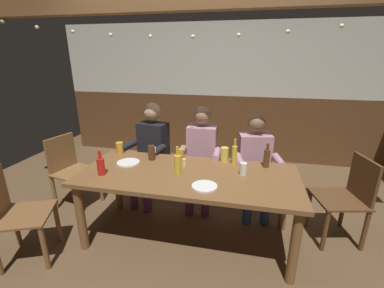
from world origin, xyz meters
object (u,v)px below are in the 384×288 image
at_px(chair_empty_near_left, 14,213).
at_px(pint_glass_5, 243,169).
at_px(plate_0, 128,163).
at_px(pint_glass_2, 152,152).
at_px(pint_glass_3, 152,153).
at_px(person_2, 255,161).
at_px(pint_glass_0, 224,155).
at_px(pint_glass_4, 120,148).
at_px(table_candle, 184,163).
at_px(bottle_2, 101,166).
at_px(person_0, 151,149).
at_px(chair_empty_far_end, 70,169).
at_px(pint_glass_1, 181,156).
at_px(bottle_1, 267,158).
at_px(bottle_0, 178,164).
at_px(plate_1, 204,186).
at_px(dining_table, 188,182).
at_px(chair_empty_near_right, 347,197).
at_px(person_1, 201,154).
at_px(bottle_3, 234,155).

relative_size(chair_empty_near_left, pint_glass_5, 7.39).
height_order(plate_0, pint_glass_2, pint_glass_2).
bearing_deg(pint_glass_3, pint_glass_5, -10.05).
bearing_deg(person_2, pint_glass_0, 32.02).
distance_m(plate_0, pint_glass_4, 0.34).
bearing_deg(table_candle, chair_empty_near_left, -150.84).
xyz_separation_m(bottle_2, pint_glass_5, (1.30, 0.28, -0.03)).
relative_size(person_0, pint_glass_2, 12.29).
height_order(pint_glass_2, pint_glass_4, pint_glass_4).
relative_size(chair_empty_far_end, pint_glass_1, 5.97).
distance_m(chair_empty_near_left, bottle_1, 2.39).
bearing_deg(table_candle, bottle_1, 11.34).
xyz_separation_m(bottle_2, pint_glass_0, (1.10, 0.57, -0.01)).
bearing_deg(table_candle, pint_glass_1, 121.85).
relative_size(chair_empty_far_end, pint_glass_4, 6.67).
bearing_deg(plate_0, chair_empty_far_end, 165.25).
relative_size(bottle_0, pint_glass_0, 1.76).
height_order(chair_empty_near_left, bottle_0, bottle_0).
relative_size(plate_1, bottle_0, 0.80).
xyz_separation_m(table_candle, bottle_0, (-0.02, -0.19, 0.06)).
distance_m(dining_table, pint_glass_0, 0.51).
distance_m(chair_empty_near_left, pint_glass_2, 1.39).
height_order(chair_empty_near_right, pint_glass_1, same).
relative_size(plate_1, pint_glass_5, 1.85).
height_order(plate_1, pint_glass_0, pint_glass_0).
relative_size(person_0, chair_empty_near_left, 1.43).
relative_size(bottle_0, bottle_1, 1.11).
distance_m(person_1, table_candle, 0.53).
distance_m(table_candle, plate_1, 0.48).
xyz_separation_m(pint_glass_1, pint_glass_4, (-0.75, 0.11, -0.01)).
xyz_separation_m(pint_glass_4, pint_glass_5, (1.40, -0.27, -0.01)).
bearing_deg(pint_glass_1, bottle_1, 4.54).
bearing_deg(bottle_0, pint_glass_4, 153.62).
relative_size(chair_empty_near_right, pint_glass_3, 5.61).
xyz_separation_m(dining_table, chair_empty_near_left, (-1.44, -0.60, -0.17)).
height_order(bottle_1, bottle_3, bottle_3).
bearing_deg(table_candle, pint_glass_0, 28.99).
bearing_deg(person_1, pint_glass_5, 129.23).
relative_size(chair_empty_near_right, pint_glass_4, 6.67).
height_order(chair_empty_far_end, pint_glass_4, chair_empty_far_end).
bearing_deg(chair_empty_near_right, chair_empty_far_end, 77.26).
bearing_deg(chair_empty_near_left, bottle_3, 93.73).
xyz_separation_m(bottle_3, pint_glass_5, (0.10, -0.23, -0.05)).
bearing_deg(bottle_3, bottle_1, 0.20).
height_order(bottle_0, pint_glass_2, bottle_0).
xyz_separation_m(chair_empty_far_end, table_candle, (1.50, -0.19, 0.30)).
bearing_deg(table_candle, bottle_0, -94.43).
height_order(table_candle, bottle_0, bottle_0).
relative_size(plate_0, bottle_3, 0.86).
distance_m(table_candle, pint_glass_1, 0.11).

